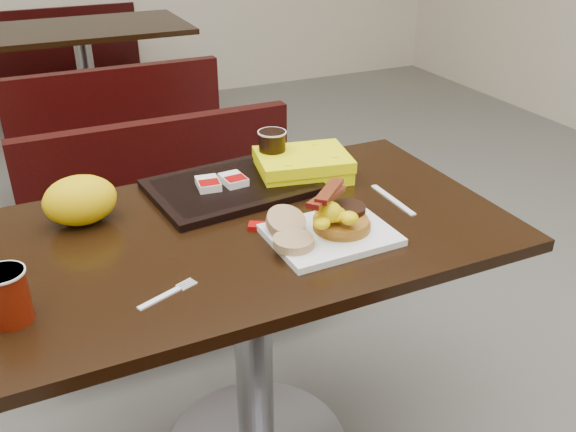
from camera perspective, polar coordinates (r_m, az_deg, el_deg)
name	(u,v)px	position (r m, az deg, el deg)	size (l,w,h in m)	color
table_near	(254,351)	(1.67, -3.15, -12.28)	(1.20, 0.70, 0.75)	black
bench_near_n	(179,236)	(2.23, -9.95, -1.84)	(1.00, 0.46, 0.72)	black
table_far	(89,91)	(3.97, -17.76, 10.86)	(1.20, 0.70, 0.75)	black
bench_far_s	(113,130)	(3.31, -15.78, 7.59)	(1.00, 0.46, 0.72)	black
bench_far_n	(73,66)	(4.65, -19.13, 12.82)	(1.00, 0.46, 0.72)	black
platter	(330,235)	(1.41, 3.91, -1.74)	(0.27, 0.21, 0.02)	white
pancake_stack	(342,223)	(1.41, 4.95, -0.62)	(0.13, 0.13, 0.03)	#965019
sausage_patty	(348,208)	(1.43, 5.53, 0.71)	(0.08, 0.08, 0.01)	black
scrambled_eggs	(330,214)	(1.36, 3.83, 0.16)	(0.10, 0.08, 0.05)	yellow
bacon_strips	(327,195)	(1.37, 3.59, 1.89)	(0.16, 0.07, 0.01)	#450407
muffin_bottom	(293,242)	(1.34, 0.50, -2.39)	(0.09, 0.09, 0.02)	tan
muffin_top	(286,222)	(1.39, -0.20, -0.51)	(0.09, 0.09, 0.02)	tan
coffee_cup_near	(8,297)	(1.23, -24.31, -6.76)	(0.07, 0.07, 0.11)	maroon
fork	(159,298)	(1.23, -11.71, -7.40)	(0.13, 0.02, 0.00)	white
knife	(393,200)	(1.60, 9.58, 1.48)	(0.18, 0.02, 0.00)	white
condiment_syrup	(206,220)	(1.48, -7.54, -0.41)	(0.04, 0.03, 0.01)	#B22107
condiment_ketchup	(257,226)	(1.45, -2.83, -0.91)	(0.04, 0.03, 0.01)	#8C0504
tray	(233,186)	(1.63, -5.11, 2.71)	(0.41, 0.29, 0.02)	black
hashbrown_sleeve_left	(208,184)	(1.61, -7.33, 2.96)	(0.06, 0.08, 0.02)	silver
hashbrown_sleeve_right	(233,180)	(1.62, -5.03, 3.34)	(0.06, 0.08, 0.02)	silver
coffee_cup_far	(272,149)	(1.71, -1.46, 6.17)	(0.07, 0.07, 0.10)	black
clamshell	(303,165)	(1.70, 1.36, 4.66)	(0.24, 0.18, 0.07)	#FBFA04
paper_bag	(80,200)	(1.52, -18.53, 1.39)	(0.17, 0.12, 0.12)	#FFB308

